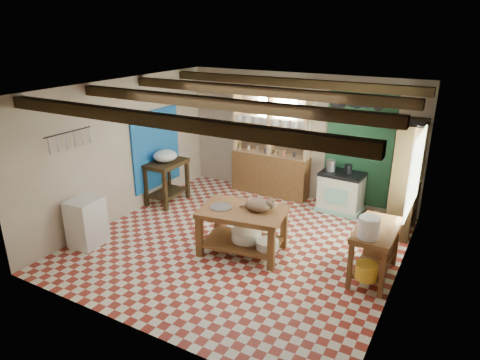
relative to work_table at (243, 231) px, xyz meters
The scene contains 30 objects.
floor 0.47m from the work_table, 128.44° to the left, with size 5.00×5.00×0.02m, color maroon.
ceiling 2.24m from the work_table, 128.44° to the left, with size 5.00×5.00×0.02m, color #4A4A4F.
wall_back 2.86m from the work_table, 93.45° to the left, with size 5.00×0.04×2.60m, color #BEAD99.
wall_front 2.48m from the work_table, 94.07° to the right, with size 5.00×0.04×2.60m, color #BEAD99.
wall_left 2.83m from the work_table, behind, with size 0.04×5.00×2.60m, color #BEAD99.
wall_right 2.52m from the work_table, ahead, with size 0.04×5.00×2.60m, color #BEAD99.
ceiling_beams 2.12m from the work_table, 128.44° to the left, with size 5.00×3.80×0.15m, color #352512.
blue_wall_patch 2.95m from the work_table, 157.22° to the left, with size 0.04×1.40×1.60m, color #165CAB.
green_wall_patch 3.02m from the work_table, 67.90° to the left, with size 1.30×0.04×2.30m, color #1C472B.
window_back 3.07m from the work_table, 103.87° to the left, with size 0.90×0.02×0.80m, color silver.
window_right 2.81m from the work_table, 27.49° to the left, with size 0.02×1.30×1.20m, color silver.
utensil_rail 3.12m from the work_table, 159.10° to the right, with size 0.06×0.90×0.28m, color black.
pot_rack 3.09m from the work_table, 64.28° to the left, with size 0.86×0.12×0.36m, color black.
shelving_unit 2.71m from the work_table, 105.83° to the left, with size 1.70×0.34×2.20m, color tan.
tall_rack 2.98m from the work_table, 43.46° to the left, with size 0.40×0.86×2.00m, color #352512.
work_table is the anchor object (origin of this frame).
stove 2.52m from the work_table, 68.97° to the left, with size 0.82×0.55×0.80m, color beige.
prep_table 2.59m from the work_table, 156.13° to the left, with size 0.60×0.87×0.88m, color #352512.
white_cabinet 2.61m from the work_table, 156.14° to the right, with size 0.45×0.54×0.81m, color white.
right_counter 2.04m from the work_table, ahead, with size 0.55×1.09×0.78m, color brown.
cat 0.54m from the work_table, 20.23° to the left, with size 0.44×0.33×0.20m, color #85654D.
steel_tray 0.52m from the work_table, 162.95° to the right, with size 0.35×0.35×0.02m, color #A9AAB1.
basin_large 0.11m from the work_table, 53.92° to the left, with size 0.49×0.49×0.17m, color white.
basin_small 0.47m from the work_table, ahead, with size 0.36×0.36×0.13m, color white.
kettle_left 2.52m from the work_table, 74.52° to the left, with size 0.19×0.19×0.22m, color #A9AAB1.
kettle_right 2.61m from the work_table, 66.84° to the left, with size 0.15×0.15×0.18m, color black.
enamel_bowl 2.66m from the work_table, 156.13° to the left, with size 0.48×0.48×0.24m, color white.
white_bucket 2.04m from the work_table, ahead, with size 0.29×0.29×0.29m, color white.
wicker_basket 2.11m from the work_table, 17.01° to the left, with size 0.38×0.31×0.27m, color #8D5E39.
yellow_tub 2.02m from the work_table, ahead, with size 0.30×0.30×0.22m, color gold.
Camera 1 is at (3.15, -5.61, 3.52)m, focal length 32.00 mm.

